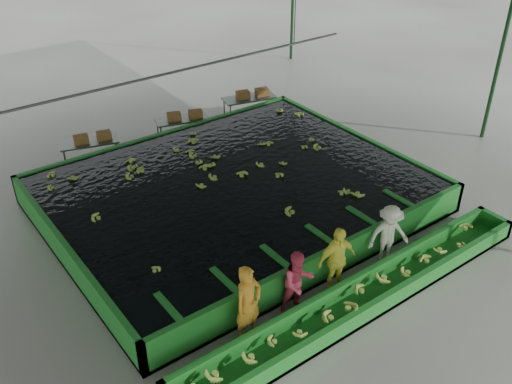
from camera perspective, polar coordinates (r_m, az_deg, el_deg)
ground at (r=15.49m, az=1.11°, el=-3.93°), size 80.00×80.00×0.00m
shed_roof at (r=13.21m, az=1.33°, el=13.98°), size 20.00×22.00×0.04m
shed_posts at (r=14.18m, az=1.21°, el=4.31°), size 20.00×22.00×5.00m
flotation_tank at (r=16.25m, az=-2.11°, el=-0.16°), size 10.00×8.00×0.90m
tank_water at (r=16.04m, az=-2.13°, el=1.05°), size 9.70×7.70×0.00m
sorting_trough at (r=13.30m, az=10.78°, el=-10.25°), size 10.00×1.00×0.50m
cableway_rail at (r=17.86m, az=-8.84°, el=11.63°), size 0.08×0.08×14.00m
rail_hanger_right at (r=20.26m, az=3.93°, el=17.29°), size 0.04×0.04×2.00m
worker_a at (r=11.93m, az=-0.77°, el=-11.10°), size 0.73×0.53×1.83m
worker_b at (r=12.64m, az=4.22°, el=-9.01°), size 0.87×0.73×1.58m
worker_c at (r=13.22m, az=8.06°, el=-6.75°), size 1.06×0.55×1.74m
worker_d at (r=14.33m, az=13.14°, el=-4.20°), size 1.20×0.97×1.63m
packing_table_left at (r=19.22m, az=-16.17°, el=3.77°), size 1.96×1.23×0.83m
packing_table_mid at (r=20.20m, az=-7.34°, el=6.22°), size 1.96×1.22×0.83m
packing_table_right at (r=21.65m, az=-0.68°, el=8.37°), size 2.09×1.23×0.89m
box_stack_left at (r=19.04m, az=-15.97°, el=4.94°), size 1.21×0.59×0.25m
box_stack_mid at (r=19.99m, az=-7.11°, el=7.27°), size 1.26×0.75×0.26m
box_stack_right at (r=21.53m, az=-0.35°, el=9.52°), size 1.28×0.66×0.27m
floating_bananas at (r=16.62m, az=-3.71°, el=2.18°), size 9.05×6.17×0.12m
trough_bananas at (r=13.20m, az=10.84°, el=-9.77°), size 9.71×0.65×0.13m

